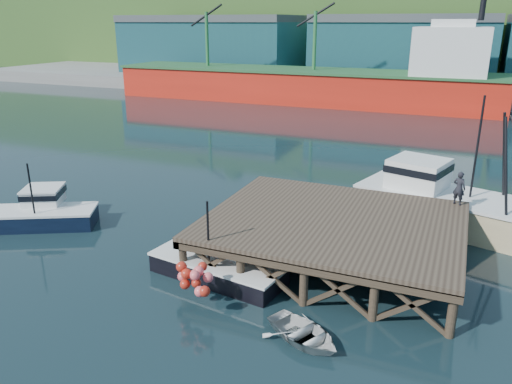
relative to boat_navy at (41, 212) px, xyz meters
The scene contains 12 objects.
ground 11.35m from the boat_navy, 11.82° to the left, with size 300.00×300.00×0.00m, color black.
wharf 16.76m from the boat_navy, ahead, with size 12.00×10.00×2.62m.
far_quay 73.16m from the boat_navy, 81.29° to the left, with size 160.00×40.00×2.00m, color gray.
warehouse_left 71.67m from the boat_navy, 109.56° to the left, with size 32.00×16.00×9.00m, color #1A5258.
warehouse_mid 68.46m from the boat_navy, 80.65° to the left, with size 28.00×16.00×9.00m, color #1A5258.
cargo_ship 50.45m from the boat_navy, 87.02° to the left, with size 55.50×10.00×13.75m.
hillside 103.42m from the boat_navy, 83.82° to the left, with size 220.00×50.00×22.00m, color #2D511E.
boat_navy is the anchor object (origin of this frame).
boat_black 12.40m from the boat_navy, ahead, with size 6.62×5.51×3.92m.
trawler 23.58m from the boat_navy, 21.98° to the left, with size 11.90×6.99×7.52m.
dinghy 18.00m from the boat_navy, 15.33° to the right, with size 2.24×3.14×0.65m, color silver.
dockworker 23.09m from the boat_navy, 17.00° to the left, with size 0.65×0.42×1.77m, color black.
Camera 1 is at (10.73, -22.11, 11.15)m, focal length 35.00 mm.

